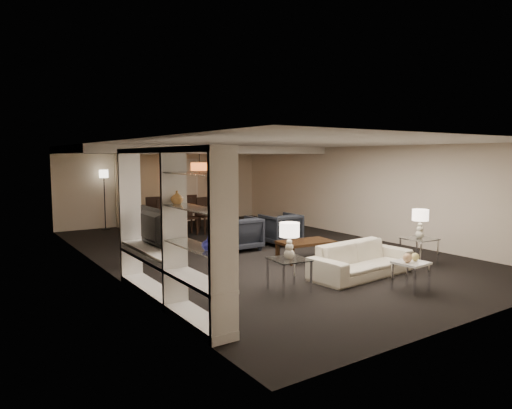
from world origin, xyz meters
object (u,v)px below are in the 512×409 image
Objects in this scene: television at (148,227)px; chair_fm at (170,212)px; vase_amber at (177,197)px; floor_speaker at (134,240)px; coffee_table at (306,250)px; chair_nr at (207,215)px; floor_lamp at (105,200)px; table_lamp_left at (289,241)px; sofa at (361,260)px; side_table_left at (289,275)px; chair_fl at (151,214)px; pendant_light at (199,167)px; dining_table at (179,220)px; armchair_left at (240,233)px; chair_fr at (188,211)px; armchair_right at (281,229)px; marble_table at (411,276)px; chair_nm at (188,217)px; vase_blue at (209,243)px; side_table_right at (419,251)px; table_lamp_right at (420,224)px; chair_nl at (168,218)px.

chair_fm is (2.90, 5.90, -0.55)m from television.
floor_speaker is at bearing 82.87° from vase_amber.
coffee_table is 1.06× the size of television.
floor_lamp is (-2.29, 2.31, 0.39)m from chair_nr.
table_lamp_left is 8.24m from floor_lamp.
sofa is 1.70m from side_table_left.
pendant_light is at bearing 152.48° from chair_fl.
side_table_left is at bearing -107.94° from chair_nr.
dining_table is at bearing -28.90° from television.
pendant_light is 0.47× the size of floor_speaker.
armchair_left is 3.91m from chair_fm.
floor_speaker is 5.21m from chair_fr.
armchair_right is at bearing 37.40° from vase_amber.
marble_table is (0.05, -7.61, -1.68)m from pendant_light.
chair_nm is (-0.73, 5.90, 0.21)m from sofa.
side_table_left is 0.56× the size of chair_fr.
pendant_light reaches higher than chair_fl.
vase_blue reaches higher than armchair_right.
armchair_left reaches higher than sofa.
floor_speaker reaches higher than coffee_table.
floor_speaker is at bearing -131.24° from chair_nm.
vase_blue is at bearing -170.69° from side_table_right.
table_lamp_left reaches higher than dining_table.
pendant_light is 1.07× the size of marble_table.
coffee_table is 2.42m from table_lamp_left.
chair_nm is at bearing -138.30° from pendant_light.
chair_fr is at bearing -173.39° from chair_fm.
vase_blue is at bearing -155.83° from side_table_left.
table_lamp_right is (2.30, -3.30, 0.45)m from armchair_left.
chair_nm is (-2.43, 5.90, 0.25)m from side_table_right.
chair_fl is 1.53m from floor_lamp.
chair_fl and chair_fm have the same top height.
vase_blue reaches higher than chair_nl.
armchair_right is 0.83× the size of chair_fl.
chair_fl is (-1.93, 3.90, 0.13)m from armchair_right.
vase_blue is at bearing -170.69° from table_lamp_right.
sofa is at bearing 180.00° from side_table_right.
sofa is 7.21m from chair_fr.
television is 0.60× the size of floor_lamp.
sofa is 3.36m from armchair_left.
chair_fm reaches higher than side_table_right.
floor_lamp is (-2.37, 1.70, -1.01)m from pendant_light.
coffee_table is 2.00× the size of side_table_left.
vase_amber is at bearing -98.66° from floor_lamp.
marble_table is at bearing -32.91° from side_table_left.
coffee_table is 2.70m from marble_table.
vase_amber reaches higher than dining_table.
armchair_left is at bearing -99.80° from pendant_light.
floor_lamp is at bearing 110.06° from coffee_table.
side_table_left is 2.32m from vase_blue.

